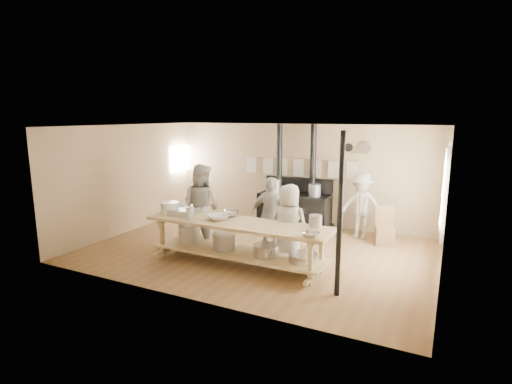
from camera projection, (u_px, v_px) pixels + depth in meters
ground at (258, 251)px, 8.43m from camera, size 7.00×7.00×0.00m
room_shell at (258, 175)px, 8.13m from camera, size 7.00×7.00×7.00m
window_right at (446, 190)px, 7.17m from camera, size 0.09×1.50×1.65m
left_opening at (181, 158)px, 11.39m from camera, size 0.00×0.90×0.90m
stove at (294, 206)px, 10.20m from camera, size 1.90×0.75×2.60m
towel_rail at (299, 165)px, 10.25m from camera, size 3.00×0.04×0.47m
back_wall_shelf at (358, 150)px, 9.56m from camera, size 0.63×0.14×0.32m
prep_table at (237, 239)px, 7.55m from camera, size 3.60×0.90×0.85m
support_post at (340, 216)px, 6.11m from camera, size 0.08×0.08×2.60m
cook_far_left at (198, 210)px, 8.73m from camera, size 0.68×0.61×1.55m
cook_left at (202, 206)px, 8.51m from camera, size 0.94×0.76×1.82m
cook_center at (289, 224)px, 7.57m from camera, size 0.77×0.51×1.55m
cook_right at (271, 215)px, 8.24m from camera, size 0.96×0.47×1.58m
cook_by_window at (361, 206)px, 9.21m from camera, size 1.00×0.60×1.53m
chair at (384, 233)px, 8.82m from camera, size 0.49×0.49×0.84m
bowl_white_a at (177, 209)px, 8.33m from camera, size 0.45×0.45×0.09m
bowl_steel_a at (230, 213)px, 7.91m from camera, size 0.47×0.47×0.11m
bowl_white_b at (218, 217)px, 7.62m from camera, size 0.58×0.58×0.10m
bowl_steel_b at (310, 235)px, 6.51m from camera, size 0.35×0.35×0.09m
roasting_pan at (182, 212)px, 7.99m from camera, size 0.53×0.39×0.11m
mixing_bowl_large at (195, 209)px, 8.27m from camera, size 0.49×0.49×0.12m
bucket_galv at (316, 221)px, 7.13m from camera, size 0.30×0.30×0.21m
deep_bowl_enamel at (170, 208)px, 8.11m from camera, size 0.42×0.42×0.23m
pitcher at (190, 213)px, 7.67m from camera, size 0.18×0.18×0.24m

